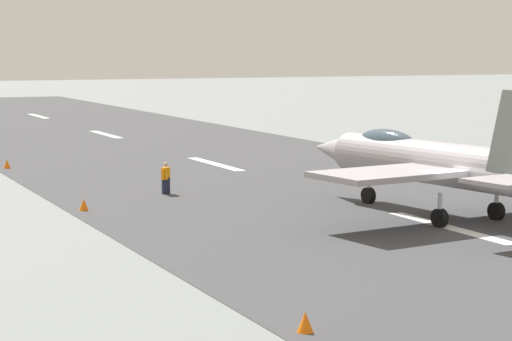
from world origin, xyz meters
TOP-DOWN VIEW (x-y plane):
  - ground_plane at (0.00, 0.00)m, footprint 400.00×400.00m
  - runway_strip at (-0.02, 0.00)m, footprint 240.00×26.00m
  - fighter_jet at (3.17, -1.04)m, footprint 16.89×13.43m
  - crew_person at (14.63, 7.19)m, footprint 0.51×0.54m
  - marker_cone_near at (-10.19, 12.25)m, footprint 0.44×0.44m
  - marker_cone_mid at (11.23, 12.25)m, footprint 0.44×0.44m
  - marker_cone_far at (28.86, 12.25)m, footprint 0.44×0.44m

SIDE VIEW (x-z plane):
  - ground_plane at x=0.00m, z-range 0.00..0.00m
  - runway_strip at x=-0.02m, z-range 0.00..0.02m
  - marker_cone_near at x=-10.19m, z-range 0.00..0.55m
  - marker_cone_mid at x=11.23m, z-range 0.00..0.55m
  - marker_cone_far at x=28.86m, z-range 0.00..0.55m
  - crew_person at x=14.63m, z-range 0.00..1.60m
  - fighter_jet at x=3.17m, z-range -0.40..5.19m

